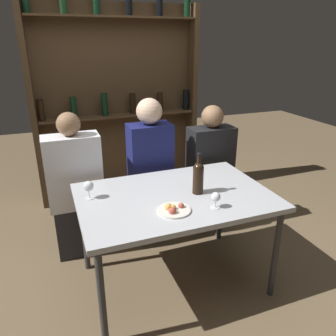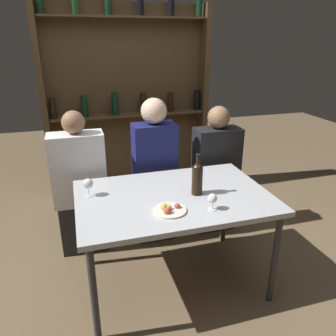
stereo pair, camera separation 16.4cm
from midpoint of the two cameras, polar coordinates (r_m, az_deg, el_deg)
ground_plane at (r=2.69m, az=-0.77°, el=-18.94°), size 10.00×10.00×0.00m
dining_table at (r=2.31m, az=-0.86°, el=-6.03°), size 1.33×0.89×0.74m
wine_rack_wall at (r=3.77m, az=-10.09°, el=11.78°), size 1.84×0.21×2.22m
wine_bottle at (r=2.26m, az=3.22°, el=-1.47°), size 0.08×0.08×0.29m
wine_glass_0 at (r=2.09m, az=6.09°, el=-5.17°), size 0.06×0.06×0.11m
wine_glass_1 at (r=2.28m, az=-15.72°, el=-3.18°), size 0.07×0.07×0.13m
food_plate_0 at (r=2.07m, az=-1.32°, el=-7.26°), size 0.21×0.21×0.05m
seated_person_left at (r=2.82m, az=-17.33°, el=-3.97°), size 0.44×0.22×1.23m
seated_person_center at (r=2.89m, az=-4.67°, el=-1.29°), size 0.37×0.22×1.30m
seated_person_right at (r=3.12m, az=5.77°, el=-0.83°), size 0.41×0.22×1.20m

